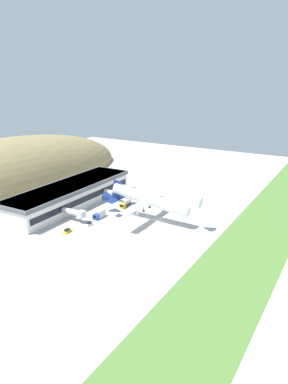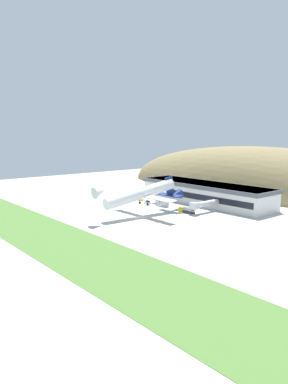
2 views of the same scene
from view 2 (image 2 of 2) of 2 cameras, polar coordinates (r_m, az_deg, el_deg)
name	(u,v)px [view 2 (image 2 of 2)]	position (r m, az deg, el deg)	size (l,w,h in m)	color
ground_plane	(136,217)	(159.49, -1.27, -3.89)	(329.48, 329.48, 0.00)	#B7B5AF
grass_strip_foreground	(44,234)	(138.22, -15.00, -6.23)	(296.53, 26.99, 0.08)	#4C7533
hill_backdrop	(256,191)	(239.73, 16.66, 0.12)	(215.56, 66.96, 54.76)	olive
terminal_building	(205,192)	(193.60, 9.29, 0.06)	(74.63, 20.10, 10.26)	white
jetway_0	(161,195)	(193.29, 2.63, -0.39)	(3.38, 11.77, 5.43)	silver
jetway_1	(204,204)	(169.75, 9.08, -1.83)	(3.38, 17.05, 5.43)	silver
cargo_airplane	(142,194)	(161.95, -0.27, -0.28)	(37.44, 48.38, 12.18)	white
service_car_0	(140,199)	(198.76, -0.65, -1.10)	(4.24, 2.13, 1.58)	gold
service_car_1	(148,203)	(189.15, 0.55, -1.62)	(3.73, 1.97, 1.57)	silver
fuel_truck	(162,203)	(182.97, 2.83, -1.72)	(6.97, 2.39, 3.23)	#264C99
box_truck	(187,210)	(168.77, 6.52, -2.72)	(7.82, 2.62, 3.06)	gold
traffic_cone_0	(191,220)	(155.15, 7.21, -4.23)	(0.52, 0.52, 0.58)	orange
traffic_cone_1	(189,223)	(149.16, 6.82, -4.76)	(0.52, 0.52, 0.58)	orange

